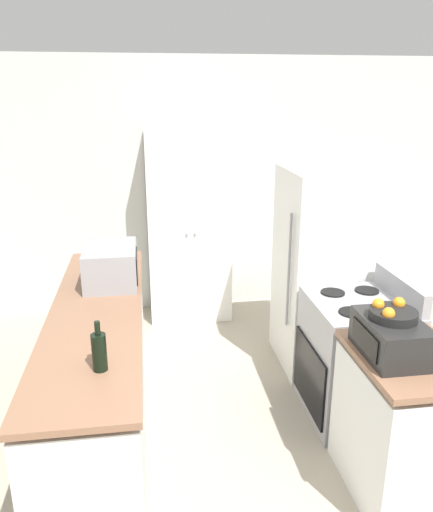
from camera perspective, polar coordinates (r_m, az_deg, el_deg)
The scene contains 10 objects.
wall_back at distance 5.25m, azimuth -2.45°, elevation 7.79°, with size 7.00×0.06×2.60m.
counter_left at distance 3.61m, azimuth -13.10°, elevation -12.56°, with size 0.60×2.50×0.88m.
counter_right at distance 3.19m, azimuth 20.58°, elevation -17.81°, with size 0.60×0.74×0.88m.
pantry_cabinet at distance 5.04m, azimuth -3.19°, elevation 3.29°, with size 0.82×0.50×1.91m.
stove at distance 3.75m, azimuth 15.48°, elevation -11.14°, with size 0.66×0.71×1.04m.
refrigerator at distance 4.24m, azimuth 12.02°, elevation -1.56°, with size 0.70×0.76×1.68m.
microwave at distance 3.79m, azimuth -11.95°, elevation -1.02°, with size 0.38×0.53×0.28m.
wine_bottle at distance 2.65m, azimuth -13.26°, elevation -10.54°, with size 0.08×0.08×0.27m.
toaster_oven at distance 2.88m, azimuth 19.30°, elevation -8.79°, with size 0.30×0.44×0.21m.
fruit_bowl at distance 2.83m, azimuth 19.45°, elevation -6.16°, with size 0.25×0.25×0.09m.
Camera 1 is at (-0.52, -1.75, 2.24)m, focal length 35.00 mm.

